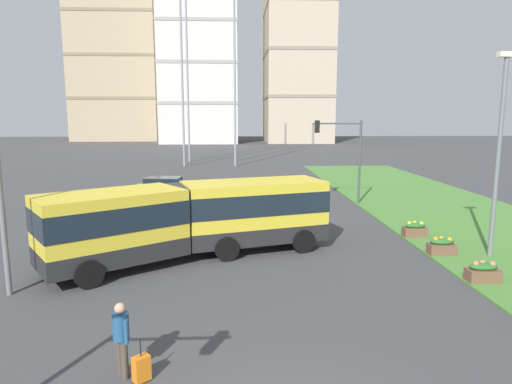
% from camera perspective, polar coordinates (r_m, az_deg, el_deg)
% --- Properties ---
extents(articulated_bus, '(11.56, 7.28, 3.00)m').
position_cam_1_polar(articulated_bus, '(18.54, -8.01, -3.35)').
color(articulated_bus, yellow).
rests_on(articulated_bus, ground).
extents(car_white_van, '(4.56, 2.38, 1.58)m').
position_cam_1_polar(car_white_van, '(32.22, -11.43, 0.38)').
color(car_white_van, silver).
rests_on(car_white_van, ground).
extents(pedestrian_crossing, '(0.41, 0.47, 1.74)m').
position_cam_1_polar(pedestrian_crossing, '(10.80, -16.67, -16.91)').
color(pedestrian_crossing, '#4C4238').
rests_on(pedestrian_crossing, ground).
extents(rolling_suitcase, '(0.43, 0.42, 0.97)m').
position_cam_1_polar(rolling_suitcase, '(10.86, -14.30, -20.78)').
color(rolling_suitcase, orange).
rests_on(rolling_suitcase, ground).
extents(flower_planter_2, '(1.10, 0.56, 0.74)m').
position_cam_1_polar(flower_planter_2, '(17.74, 26.78, -9.00)').
color(flower_planter_2, brown).
rests_on(flower_planter_2, grass_median).
extents(flower_planter_3, '(1.10, 0.56, 0.74)m').
position_cam_1_polar(flower_planter_3, '(20.43, 22.43, -6.33)').
color(flower_planter_3, brown).
rests_on(flower_planter_3, grass_median).
extents(flower_planter_4, '(1.10, 0.56, 0.74)m').
position_cam_1_polar(flower_planter_4, '(22.95, 19.45, -4.46)').
color(flower_planter_4, brown).
rests_on(flower_planter_4, grass_median).
extents(traffic_light_far_right, '(3.25, 0.28, 5.53)m').
position_cam_1_polar(traffic_light_far_right, '(30.10, 11.08, 5.61)').
color(traffic_light_far_right, '#474C51').
rests_on(traffic_light_far_right, ground).
extents(streetlight_median, '(0.70, 0.28, 8.21)m').
position_cam_1_polar(streetlight_median, '(20.40, 28.38, 4.99)').
color(streetlight_median, slate).
rests_on(streetlight_median, ground).
extents(apartment_tower_west, '(20.85, 15.33, 49.20)m').
position_cam_1_polar(apartment_tower_west, '(121.29, -17.25, 18.00)').
color(apartment_tower_west, tan).
rests_on(apartment_tower_west, ground).
extents(apartment_tower_westcentre, '(17.05, 20.19, 41.94)m').
position_cam_1_polar(apartment_tower_westcentre, '(108.00, -7.10, 17.50)').
color(apartment_tower_westcentre, silver).
rests_on(apartment_tower_westcentre, ground).
extents(apartment_tower_centre, '(14.68, 18.77, 49.31)m').
position_cam_1_polar(apartment_tower_centre, '(109.22, 5.28, 19.40)').
color(apartment_tower_centre, '#C6B299').
rests_on(apartment_tower_centre, ground).
extents(transmission_pylon, '(9.00, 6.24, 35.65)m').
position_cam_1_polar(transmission_pylon, '(57.86, -6.01, 22.94)').
color(transmission_pylon, gray).
rests_on(transmission_pylon, ground).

